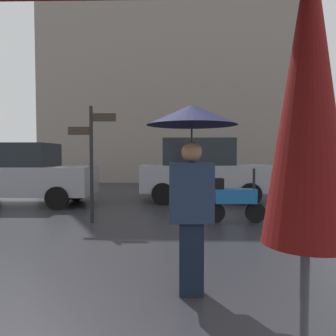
{
  "coord_description": "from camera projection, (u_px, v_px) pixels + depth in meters",
  "views": [
    {
      "loc": [
        0.1,
        -2.06,
        1.56
      ],
      "look_at": [
        -0.05,
        4.68,
        1.26
      ],
      "focal_mm": 33.39,
      "sensor_mm": 36.0,
      "label": 1
    }
  ],
  "objects": [
    {
      "name": "folded_patio_umbrella_far",
      "position": [
        308.0,
        125.0,
        1.23
      ],
      "size": [
        0.48,
        0.48,
        2.43
      ],
      "color": "black",
      "rests_on": "ground"
    },
    {
      "name": "pedestrian_with_umbrella",
      "position": [
        192.0,
        148.0,
        3.39
      ],
      "size": [
        0.99,
        0.99,
        2.09
      ],
      "rotation": [
        0.0,
        0.0,
        3.87
      ],
      "color": "black",
      "rests_on": "ground"
    },
    {
      "name": "parked_scooter",
      "position": [
        233.0,
        198.0,
        7.07
      ],
      "size": [
        1.38,
        0.32,
        1.23
      ],
      "rotation": [
        0.0,
        0.0,
        0.26
      ],
      "color": "black",
      "rests_on": "ground"
    },
    {
      "name": "parked_car_left",
      "position": [
        18.0,
        173.0,
        9.59
      ],
      "size": [
        4.45,
        1.86,
        1.89
      ],
      "rotation": [
        0.0,
        0.0,
        0.2
      ],
      "color": "gray",
      "rests_on": "ground"
    },
    {
      "name": "parked_car_right",
      "position": [
        202.0,
        170.0,
        10.48
      ],
      "size": [
        4.15,
        2.06,
        2.07
      ],
      "rotation": [
        0.0,
        0.0,
        0.19
      ],
      "color": "gray",
      "rests_on": "ground"
    },
    {
      "name": "street_signpost",
      "position": [
        92.0,
        152.0,
        7.03
      ],
      "size": [
        1.08,
        0.08,
        2.63
      ],
      "color": "black",
      "rests_on": "ground"
    },
    {
      "name": "building_block",
      "position": [
        173.0,
        29.0,
        18.03
      ],
      "size": [
        14.96,
        2.86,
        17.53
      ],
      "primitive_type": "cube",
      "color": "gray",
      "rests_on": "ground"
    }
  ]
}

